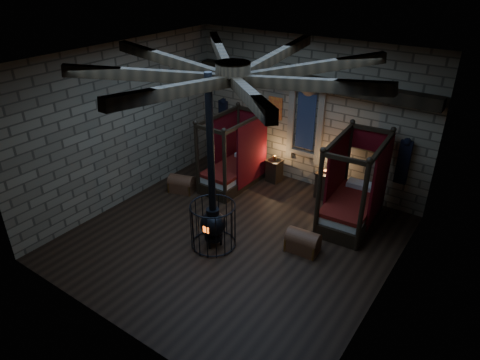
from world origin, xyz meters
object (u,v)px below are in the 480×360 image
Objects in this scene: bed_right at (352,202)px; trunk_right at (303,242)px; trunk_left at (182,184)px; stove at (213,222)px; bed_left at (234,168)px.

bed_right reaches higher than trunk_right.
trunk_left is at bearing -168.08° from bed_right.
stove is (-2.23, -2.78, 0.09)m from bed_right.
stove reaches higher than trunk_right.
bed_left is at bearing 113.27° from stove.
bed_right is 3.56m from stove.
stove is at bearing -62.21° from bed_left.
trunk_right is at bearing -27.34° from bed_left.
stove reaches higher than bed_right.
trunk_right is (-0.42, -1.80, -0.31)m from bed_right.
bed_right is at bearing 47.89° from stove.
trunk_left is 0.20× the size of stove.
trunk_left is (-4.55, -1.29, -0.33)m from bed_right.
bed_left is 2.63× the size of trunk_left.
bed_left is at bearing 34.21° from trunk_left.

